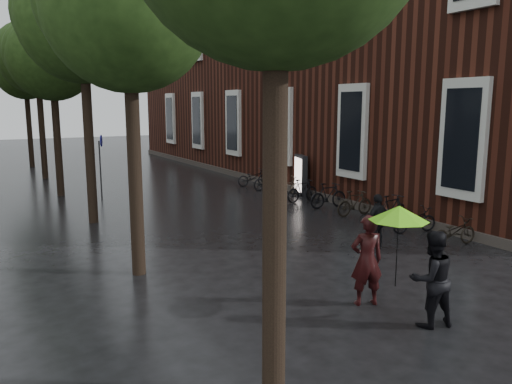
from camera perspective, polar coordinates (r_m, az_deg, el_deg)
brick_building at (r=29.84m, az=7.21°, el=13.70°), size 10.20×33.20×12.00m
street_trees at (r=20.71m, az=-21.03°, el=15.76°), size 4.33×34.03×8.91m
person_burgundy at (r=10.37m, az=12.54°, el=-7.61°), size 0.79×0.64×1.87m
person_black at (r=9.75m, az=19.42°, el=-9.34°), size 1.01×0.87×1.80m
lime_umbrella at (r=9.76m, az=16.02°, el=-2.36°), size 1.13×1.13×1.67m
pedestrian_walking at (r=14.48m, az=13.73°, el=-3.27°), size 0.96×0.50×1.56m
parked_bicycles at (r=19.96m, az=7.81°, el=-0.40°), size 2.02×12.87×1.03m
ad_lightbox at (r=22.23m, az=5.10°, el=1.90°), size 0.28×1.20×1.82m
lamp_post at (r=17.32m, az=1.59°, el=5.58°), size 0.23×0.23×4.44m
cycle_sign at (r=22.35m, az=-17.32°, el=3.87°), size 0.15×0.50×2.75m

